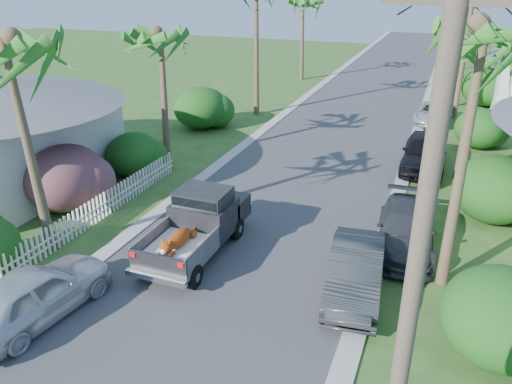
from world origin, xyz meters
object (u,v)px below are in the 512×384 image
at_px(utility_pole_a, 412,296).
at_px(pickup_truck, 201,221).
at_px(utility_pole_c, 456,40).
at_px(utility_pole_d, 459,20).
at_px(palm_l_a, 7,39).
at_px(parked_car_rn, 355,272).
at_px(parked_car_ln, 34,294).
at_px(palm_l_b, 159,33).
at_px(palm_r_a, 487,27).
at_px(palm_r_b, 481,44).
at_px(parked_car_rd, 434,114).
at_px(palm_l_d, 304,1).
at_px(parked_car_rm, 406,230).
at_px(utility_pole_b, 448,84).
at_px(parked_car_rf, 424,152).

bearing_deg(utility_pole_a, pickup_truck, 134.87).
height_order(utility_pole_a, utility_pole_c, same).
bearing_deg(utility_pole_d, palm_l_a, -106.44).
bearing_deg(utility_pole_a, parked_car_rn, 104.95).
height_order(parked_car_rn, parked_car_ln, parked_car_ln).
bearing_deg(palm_l_b, palm_l_a, -86.19).
distance_m(palm_l_b, palm_r_a, 14.47).
height_order(parked_car_rn, palm_r_b, palm_r_b).
xyz_separation_m(parked_car_rd, utility_pole_a, (0.60, -26.09, 4.01)).
height_order(parked_car_rd, palm_l_d, palm_l_d).
bearing_deg(palm_l_b, parked_car_rn, -35.50).
bearing_deg(parked_car_rd, parked_car_ln, -105.69).
relative_size(parked_car_rn, utility_pole_d, 0.48).
height_order(parked_car_rm, parked_car_rd, parked_car_rm).
bearing_deg(parked_car_rd, utility_pole_b, -82.22).
relative_size(parked_car_rd, utility_pole_a, 0.47).
bearing_deg(utility_pole_a, palm_r_a, 85.00).
bearing_deg(palm_l_a, parked_car_rf, 48.38).
relative_size(pickup_truck, parked_car_rm, 1.09).
relative_size(parked_car_rf, utility_pole_b, 0.54).
height_order(palm_l_b, utility_pole_a, utility_pole_a).
distance_m(parked_car_rm, palm_l_a, 13.64).
distance_m(parked_car_rn, parked_car_ln, 8.90).
bearing_deg(utility_pole_a, parked_car_ln, 167.59).
distance_m(parked_car_ln, utility_pole_c, 29.73).
bearing_deg(palm_r_b, palm_l_a, -136.85).
distance_m(parked_car_rd, palm_l_b, 17.78).
bearing_deg(utility_pole_a, parked_car_rd, 91.32).
bearing_deg(palm_l_b, parked_car_ln, -76.36).
height_order(parked_car_ln, palm_l_a, palm_l_a).
bearing_deg(palm_l_a, parked_car_ln, -51.77).
height_order(pickup_truck, palm_l_d, palm_l_d).
relative_size(parked_car_rn, palm_l_a, 0.53).
bearing_deg(utility_pole_b, utility_pole_c, 90.00).
distance_m(parked_car_rn, parked_car_rd, 19.75).
relative_size(pickup_truck, utility_pole_d, 0.57).
bearing_deg(pickup_truck, utility_pole_b, 48.18).
relative_size(palm_l_d, utility_pole_c, 0.86).
distance_m(utility_pole_b, utility_pole_d, 30.00).
distance_m(utility_pole_a, utility_pole_d, 45.00).
distance_m(palm_l_b, palm_r_b, 13.73).
xyz_separation_m(pickup_truck, palm_r_a, (7.77, 0.90, 6.41)).
relative_size(pickup_truck, parked_car_rn, 1.19).
distance_m(palm_l_a, utility_pole_c, 27.74).
height_order(pickup_truck, utility_pole_d, utility_pole_d).
height_order(parked_car_rd, utility_pole_d, utility_pole_d).
bearing_deg(palm_r_a, utility_pole_c, 91.82).
distance_m(parked_car_rf, parked_car_ln, 17.89).
distance_m(parked_car_rm, palm_r_b, 9.20).
xyz_separation_m(parked_car_rm, parked_car_rd, (0.00, 16.46, -0.09)).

